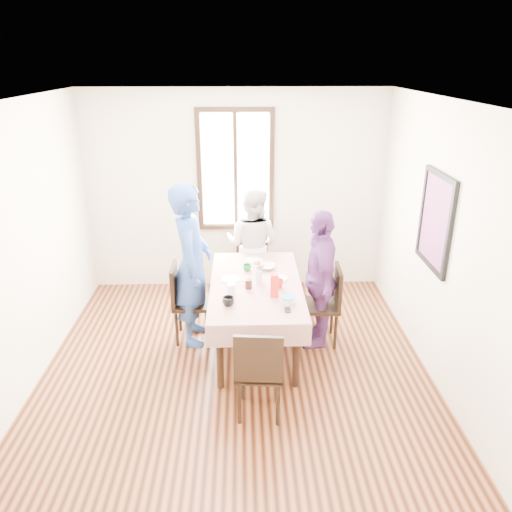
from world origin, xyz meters
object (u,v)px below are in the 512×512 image
(chair_right, at_px, (320,305))
(person_left, at_px, (192,265))
(dining_table, at_px, (256,315))
(chair_near, at_px, (260,370))
(person_far, at_px, (253,246))
(chair_far, at_px, (253,267))
(chair_left, at_px, (192,303))
(person_right, at_px, (319,279))

(chair_right, distance_m, person_left, 1.49)
(dining_table, height_order, chair_near, chair_near)
(chair_right, height_order, person_far, person_far)
(chair_near, bearing_deg, chair_far, 95.20)
(dining_table, xyz_separation_m, chair_left, (-0.72, 0.16, 0.08))
(chair_far, bearing_deg, dining_table, 85.70)
(chair_far, height_order, person_far, person_far)
(chair_left, height_order, chair_near, same)
(dining_table, distance_m, chair_near, 1.17)
(chair_left, xyz_separation_m, person_far, (0.72, 0.99, 0.31))
(person_left, distance_m, person_far, 1.22)
(chair_left, relative_size, chair_far, 1.00)
(chair_right, bearing_deg, person_left, 88.68)
(chair_far, relative_size, chair_near, 1.00)
(dining_table, relative_size, chair_right, 1.86)
(chair_left, xyz_separation_m, person_left, (0.02, 0.00, 0.46))
(chair_near, bearing_deg, person_left, 123.03)
(dining_table, height_order, chair_right, chair_right)
(chair_left, height_order, chair_right, same)
(chair_far, distance_m, person_right, 1.35)
(chair_near, distance_m, person_left, 1.57)
(person_left, height_order, person_far, person_left)
(chair_left, relative_size, chair_near, 1.00)
(chair_near, height_order, person_left, person_left)
(person_far, height_order, person_right, person_right)
(person_right, bearing_deg, chair_far, -149.35)
(dining_table, distance_m, chair_far, 1.17)
(chair_left, relative_size, chair_right, 1.00)
(chair_near, height_order, person_right, person_right)
(dining_table, relative_size, person_far, 1.11)
(person_left, bearing_deg, chair_left, 89.80)
(person_left, relative_size, person_right, 1.17)
(chair_far, bearing_deg, person_right, 117.85)
(person_left, bearing_deg, chair_far, -34.99)
(chair_left, xyz_separation_m, chair_near, (0.72, -1.32, 0.00))
(chair_far, distance_m, chair_near, 2.33)
(chair_left, distance_m, person_far, 1.26)
(chair_right, height_order, chair_near, same)
(chair_near, bearing_deg, chair_right, 64.68)
(chair_far, xyz_separation_m, person_right, (0.70, -1.11, 0.33))
(chair_right, relative_size, person_right, 0.58)
(chair_left, distance_m, person_left, 0.46)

